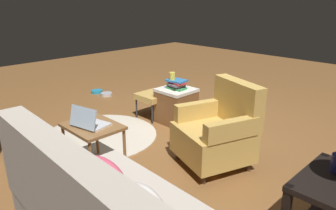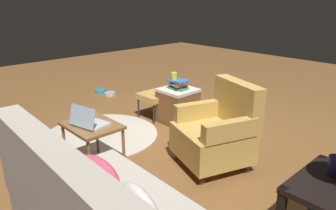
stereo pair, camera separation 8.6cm
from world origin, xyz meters
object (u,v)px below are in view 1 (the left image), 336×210
laptop_desk (93,130)px  ottoman (153,97)px  laptop (89,122)px  book_stack_hamper (177,84)px  tv_remote (175,85)px  wicker_hamper (176,105)px  yellow_mug (172,76)px  armchair (218,132)px  pet_bowl_steel (106,94)px  pet_bowl_teal (97,92)px

laptop_desk → ottoman: 1.54m
laptop → book_stack_hamper: 1.57m
book_stack_hamper → tv_remote: 0.14m
wicker_hamper → book_stack_hamper: 0.30m
laptop → yellow_mug: bearing=-76.5°
laptop_desk → ottoman: laptop_desk is taller
wicker_hamper → ottoman: wicker_hamper is taller
armchair → pet_bowl_steel: 2.90m
book_stack_hamper → ottoman: (0.36, 0.11, -0.23)m
armchair → laptop: armchair is taller
book_stack_hamper → ottoman: bearing=17.4°
pet_bowl_steel → pet_bowl_teal: bearing=6.7°
yellow_mug → ottoman: (0.30, 0.08, -0.34)m
laptop_desk → armchair: bearing=-130.0°
pet_bowl_steel → pet_bowl_teal: same height
wicker_hamper → book_stack_hamper: bearing=-163.3°
yellow_mug → pet_bowl_teal: bearing=-0.3°
laptop → tv_remote: 1.67m
yellow_mug → ottoman: size_ratio=0.25×
laptop_desk → tv_remote: tv_remote is taller
book_stack_hamper → ottoman: 0.44m
ottoman → wicker_hamper: bearing=-162.5°
pet_bowl_teal → book_stack_hamper: bearing=-179.4°
wicker_hamper → pet_bowl_steel: bearing=-0.3°
book_stack_hamper → tv_remote: (0.10, -0.08, -0.05)m
wicker_hamper → yellow_mug: 0.42m
laptop → pet_bowl_steel: 2.60m
laptop → ottoman: (0.67, -1.43, -0.22)m
wicker_hamper → laptop_desk: bearing=101.5°
laptop_desk → laptop: size_ratio=1.52×
tv_remote → book_stack_hamper: bearing=156.1°
laptop_desk → yellow_mug: yellow_mug is taller
laptop → pet_bowl_steel: (2.03, -1.55, -0.50)m
ottoman → pet_bowl_teal: ottoman is taller
laptop → pet_bowl_steel: bearing=-37.4°
ottoman → book_stack_hamper: bearing=-162.6°
ottoman → pet_bowl_teal: bearing=-3.2°
pet_bowl_steel → wicker_hamper: bearing=179.7°
book_stack_hamper → yellow_mug: 0.12m
pet_bowl_steel → laptop: bearing=142.6°
armchair → ottoman: size_ratio=2.17×
laptop → wicker_hamper: bearing=-78.5°
wicker_hamper → laptop: bearing=101.5°
wicker_hamper → yellow_mug: bearing=30.6°
laptop_desk → ottoman: (0.66, -1.39, -0.11)m
laptop → pet_bowl_steel: laptop is taller
armchair → yellow_mug: armchair is taller
laptop_desk → pet_bowl_teal: size_ratio=2.80×
laptop_desk → yellow_mug: size_ratio=5.60×
laptop → ottoman: 1.59m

